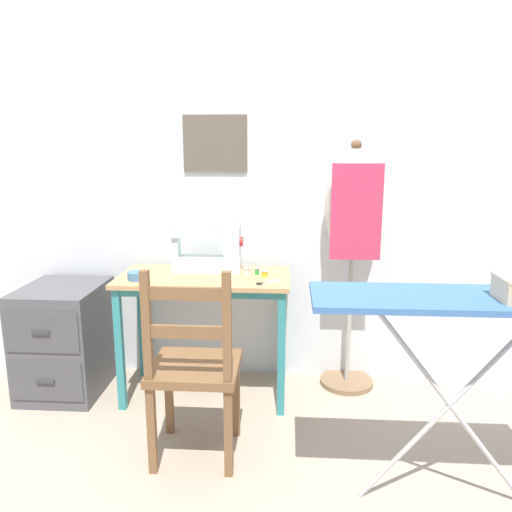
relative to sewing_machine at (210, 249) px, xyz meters
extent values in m
plane|color=tan|center=(-0.02, -0.36, -0.85)|extent=(14.00, 14.00, 0.00)
cube|color=silver|center=(-0.02, 0.21, 0.43)|extent=(10.00, 0.05, 2.55)
cube|color=brown|center=(0.01, 0.18, 0.60)|extent=(0.38, 0.02, 0.33)
cube|color=tan|center=(-0.02, -0.10, -0.14)|extent=(0.96, 0.50, 0.02)
cube|color=teal|center=(-0.02, -0.32, -0.17)|extent=(0.88, 0.03, 0.04)
cube|color=teal|center=(-0.46, -0.32, -0.50)|extent=(0.04, 0.04, 0.70)
cube|color=teal|center=(0.42, -0.32, -0.50)|extent=(0.04, 0.04, 0.70)
cube|color=teal|center=(-0.46, 0.11, -0.50)|extent=(0.04, 0.04, 0.70)
cube|color=teal|center=(0.42, 0.11, -0.50)|extent=(0.04, 0.04, 0.70)
cube|color=silver|center=(-0.02, 0.00, -0.09)|extent=(0.39, 0.16, 0.08)
cube|color=silver|center=(0.13, 0.00, 0.05)|extent=(0.09, 0.13, 0.19)
cube|color=silver|center=(-0.04, 0.00, 0.11)|extent=(0.35, 0.12, 0.07)
cube|color=silver|center=(-0.20, 0.00, 0.01)|extent=(0.04, 0.09, 0.12)
cylinder|color=#B22D2D|center=(0.18, 0.00, 0.05)|extent=(0.02, 0.06, 0.06)
cylinder|color=#99999E|center=(0.13, 0.00, 0.16)|extent=(0.01, 0.01, 0.02)
cylinder|color=teal|center=(-0.37, -0.22, -0.11)|extent=(0.11, 0.11, 0.04)
cylinder|color=#243D54|center=(-0.37, -0.22, -0.09)|extent=(0.09, 0.09, 0.01)
cube|color=silver|center=(0.35, -0.22, -0.12)|extent=(0.09, 0.09, 0.00)
cube|color=silver|center=(0.36, -0.24, -0.12)|extent=(0.10, 0.07, 0.00)
torus|color=black|center=(0.30, -0.28, -0.12)|extent=(0.03, 0.03, 0.01)
torus|color=black|center=(0.30, -0.27, -0.12)|extent=(0.03, 0.03, 0.01)
cylinder|color=silver|center=(0.22, -0.08, -0.11)|extent=(0.03, 0.03, 0.04)
cylinder|color=beige|center=(0.22, -0.08, -0.09)|extent=(0.04, 0.04, 0.00)
cylinder|color=beige|center=(0.22, -0.08, -0.13)|extent=(0.04, 0.04, 0.00)
cylinder|color=green|center=(0.28, -0.09, -0.11)|extent=(0.02, 0.02, 0.04)
cylinder|color=beige|center=(0.28, -0.09, -0.09)|extent=(0.03, 0.03, 0.00)
cylinder|color=beige|center=(0.28, -0.09, -0.13)|extent=(0.03, 0.03, 0.00)
cylinder|color=yellow|center=(0.32, -0.13, -0.11)|extent=(0.03, 0.03, 0.04)
cylinder|color=beige|center=(0.32, -0.13, -0.09)|extent=(0.04, 0.04, 0.00)
cylinder|color=beige|center=(0.32, -0.13, -0.13)|extent=(0.04, 0.04, 0.00)
cube|color=brown|center=(0.03, -0.69, -0.42)|extent=(0.40, 0.38, 0.04)
cube|color=brown|center=(-0.14, -0.53, -0.64)|extent=(0.04, 0.04, 0.41)
cube|color=brown|center=(0.20, -0.53, -0.64)|extent=(0.04, 0.04, 0.41)
cube|color=brown|center=(-0.14, -0.85, -0.64)|extent=(0.04, 0.04, 0.41)
cube|color=brown|center=(0.20, -0.85, -0.64)|extent=(0.04, 0.04, 0.41)
cube|color=brown|center=(-0.14, -0.85, -0.16)|extent=(0.04, 0.04, 0.48)
cube|color=brown|center=(0.20, -0.85, -0.16)|extent=(0.04, 0.04, 0.48)
cube|color=brown|center=(0.03, -0.85, -0.01)|extent=(0.34, 0.02, 0.06)
cube|color=brown|center=(0.03, -0.85, -0.18)|extent=(0.34, 0.02, 0.06)
cube|color=#4C4C51|center=(-0.86, -0.11, -0.53)|extent=(0.44, 0.52, 0.64)
cube|color=#46464B|center=(-0.86, -0.37, -0.39)|extent=(0.41, 0.01, 0.23)
cube|color=#333338|center=(-0.86, -0.38, -0.39)|extent=(0.10, 0.01, 0.02)
cube|color=#46464B|center=(-0.86, -0.37, -0.67)|extent=(0.41, 0.01, 0.23)
cube|color=#333338|center=(-0.86, -0.38, -0.67)|extent=(0.10, 0.01, 0.02)
cylinder|color=#846647|center=(0.82, 0.06, -0.83)|extent=(0.32, 0.32, 0.03)
cylinder|color=#ADA89E|center=(0.82, 0.06, -0.39)|extent=(0.03, 0.03, 0.86)
ellipsoid|color=beige|center=(0.82, 0.06, 0.26)|extent=(0.33, 0.24, 0.63)
sphere|color=brown|center=(0.82, 0.06, 0.59)|extent=(0.06, 0.06, 0.06)
cube|color=#C63356|center=(0.82, -0.06, 0.23)|extent=(0.28, 0.01, 0.53)
cube|color=#3D6BAD|center=(1.10, -0.95, 0.02)|extent=(1.12, 0.35, 0.02)
cylinder|color=#B7B7BC|center=(1.10, -0.95, -0.42)|extent=(0.69, 0.02, 0.87)
cylinder|color=#B7B7BC|center=(1.10, -0.95, -0.42)|extent=(0.69, 0.02, 0.87)
camera|label=1|loc=(0.45, -2.80, 0.58)|focal=35.00mm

